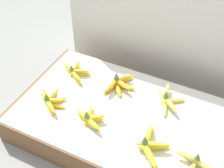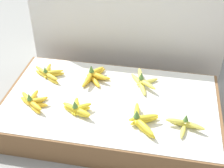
% 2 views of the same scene
% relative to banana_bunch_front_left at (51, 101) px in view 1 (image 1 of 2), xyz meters
% --- Properties ---
extents(ground_plane, '(10.00, 10.00, 0.00)m').
position_rel_banana_bunch_front_left_xyz_m(ground_plane, '(0.44, 0.13, -0.20)').
color(ground_plane, gray).
extents(display_platform, '(1.30, 0.76, 0.17)m').
position_rel_banana_bunch_front_left_xyz_m(display_platform, '(0.44, 0.13, -0.11)').
color(display_platform, brown).
rests_on(display_platform, ground_plane).
extents(back_vendor_table, '(1.40, 0.45, 0.82)m').
position_rel_banana_bunch_front_left_xyz_m(back_vendor_table, '(0.43, 0.90, 0.21)').
color(back_vendor_table, beige).
rests_on(back_vendor_table, ground_plane).
extents(banana_bunch_front_left, '(0.19, 0.19, 0.10)m').
position_rel_banana_bunch_front_left_xyz_m(banana_bunch_front_left, '(0.00, 0.00, 0.00)').
color(banana_bunch_front_left, gold).
rests_on(banana_bunch_front_left, display_platform).
extents(banana_bunch_front_midleft, '(0.19, 0.15, 0.10)m').
position_rel_banana_bunch_front_left_xyz_m(banana_bunch_front_midleft, '(0.27, -0.02, 0.00)').
color(banana_bunch_front_midleft, yellow).
rests_on(banana_bunch_front_midleft, display_platform).
extents(banana_bunch_front_midright, '(0.17, 0.26, 0.11)m').
position_rel_banana_bunch_front_left_xyz_m(banana_bunch_front_midright, '(0.64, -0.04, 0.01)').
color(banana_bunch_front_midright, yellow).
rests_on(banana_bunch_front_midright, display_platform).
extents(banana_bunch_front_right, '(0.21, 0.15, 0.09)m').
position_rel_banana_bunch_front_left_xyz_m(banana_bunch_front_right, '(0.87, -0.03, -0.00)').
color(banana_bunch_front_right, '#DBCC4C').
rests_on(banana_bunch_front_right, display_platform).
extents(banana_bunch_middle_left, '(0.21, 0.19, 0.09)m').
position_rel_banana_bunch_front_left_xyz_m(banana_bunch_middle_left, '(-0.01, 0.29, -0.00)').
color(banana_bunch_middle_left, gold).
rests_on(banana_bunch_middle_left, display_platform).
extents(banana_bunch_middle_midleft, '(0.17, 0.24, 0.11)m').
position_rel_banana_bunch_front_left_xyz_m(banana_bunch_middle_midleft, '(0.29, 0.30, 0.00)').
color(banana_bunch_middle_midleft, gold).
rests_on(banana_bunch_middle_midleft, display_platform).
extents(banana_bunch_middle_midright, '(0.19, 0.25, 0.10)m').
position_rel_banana_bunch_front_left_xyz_m(banana_bunch_middle_midright, '(0.61, 0.31, 0.00)').
color(banana_bunch_middle_midright, '#DBCC4C').
rests_on(banana_bunch_middle_midright, display_platform).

